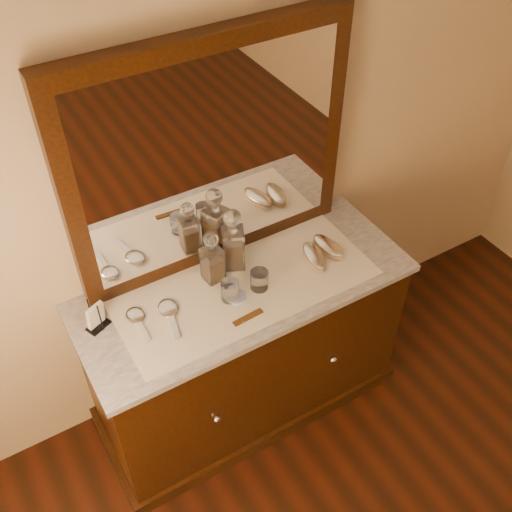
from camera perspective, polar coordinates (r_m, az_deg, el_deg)
name	(u,v)px	position (r m, az deg, el deg)	size (l,w,h in m)	color
dresser_cabinet	(245,349)	(2.86, -1.04, -8.86)	(1.40, 0.55, 0.82)	black
dresser_plinth	(246,393)	(3.16, -0.95, -12.95)	(1.46, 0.59, 0.08)	black
knob_left	(217,419)	(2.60, -3.74, -15.27)	(0.04, 0.04, 0.04)	silver
knob_right	(333,360)	(2.79, 7.37, -9.78)	(0.04, 0.04, 0.04)	silver
marble_top	(244,287)	(2.53, -1.16, -3.00)	(1.44, 0.59, 0.03)	silver
mirror_frame	(211,157)	(2.36, -4.33, 9.40)	(1.20, 0.08, 1.00)	black
mirror_glass	(215,161)	(2.34, -3.94, 9.00)	(1.06, 0.01, 0.86)	white
lace_runner	(246,287)	(2.51, -0.93, -3.01)	(1.10, 0.45, 0.00)	white
pin_dish	(237,297)	(2.46, -1.85, -3.94)	(0.08, 0.08, 0.01)	white
comb	(248,317)	(2.39, -0.77, -5.85)	(0.13, 0.02, 0.01)	brown
napkin_rack	(96,317)	(2.41, -15.03, -5.64)	(0.11, 0.09, 0.14)	black
decanter_left	(212,262)	(2.48, -4.19, -0.54)	(0.09, 0.09, 0.25)	brown
decanter_right	(233,245)	(2.52, -2.19, 1.09)	(0.12, 0.12, 0.30)	brown
brush_near	(314,257)	(2.61, 5.57, -0.09)	(0.11, 0.19, 0.05)	tan
brush_far	(328,247)	(2.66, 6.92, 0.87)	(0.10, 0.19, 0.05)	tan
hand_mirror_outer	(137,318)	(2.43, -11.31, -5.84)	(0.08, 0.20, 0.02)	silver
hand_mirror_inner	(169,311)	(2.43, -8.29, -5.25)	(0.10, 0.22, 0.02)	silver
tumblers	(245,285)	(2.45, -1.07, -2.80)	(0.21, 0.09, 0.09)	white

